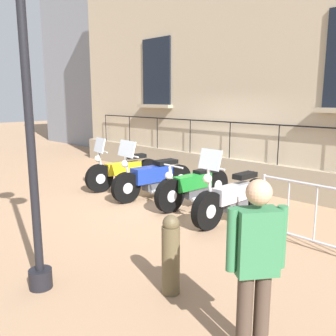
{
  "coord_description": "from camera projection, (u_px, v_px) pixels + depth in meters",
  "views": [
    {
      "loc": [
        5.78,
        5.52,
        2.31
      ],
      "look_at": [
        0.31,
        0.0,
        0.8
      ],
      "focal_mm": 38.78,
      "sensor_mm": 36.0,
      "label": 1
    }
  ],
  "objects": [
    {
      "name": "ground_plane",
      "position": [
        178.0,
        200.0,
        8.29
      ],
      "size": [
        60.0,
        60.0,
        0.0
      ],
      "primitive_type": "plane",
      "color": "#9E7A5B"
    },
    {
      "name": "building_facade",
      "position": [
        242.0,
        41.0,
        9.2
      ],
      "size": [
        0.82,
        13.11,
        7.67
      ],
      "color": "tan",
      "rests_on": "ground_plane"
    },
    {
      "name": "motorcycle_yellow",
      "position": [
        124.0,
        172.0,
        9.35
      ],
      "size": [
        2.13,
        0.69,
        1.35
      ],
      "color": "black",
      "rests_on": "ground_plane"
    },
    {
      "name": "motorcycle_blue",
      "position": [
        153.0,
        178.0,
        8.47
      ],
      "size": [
        2.21,
        0.73,
        1.39
      ],
      "color": "black",
      "rests_on": "ground_plane"
    },
    {
      "name": "motorcycle_green",
      "position": [
        194.0,
        187.0,
        7.81
      ],
      "size": [
        2.11,
        0.55,
        0.97
      ],
      "color": "black",
      "rests_on": "ground_plane"
    },
    {
      "name": "motorcycle_silver",
      "position": [
        233.0,
        198.0,
        6.87
      ],
      "size": [
        2.21,
        0.55,
        1.44
      ],
      "color": "black",
      "rests_on": "ground_plane"
    },
    {
      "name": "lamppost",
      "position": [
        23.0,
        38.0,
        3.92
      ],
      "size": [
        0.37,
        1.07,
        4.02
      ],
      "color": "black",
      "rests_on": "ground_plane"
    },
    {
      "name": "crowd_barrier",
      "position": [
        331.0,
        219.0,
        5.32
      ],
      "size": [
        0.14,
        2.34,
        1.05
      ],
      "color": "#B7B7BF",
      "rests_on": "ground_plane"
    },
    {
      "name": "bollard",
      "position": [
        171.0,
        254.0,
        4.28
      ],
      "size": [
        0.22,
        0.22,
        0.98
      ],
      "color": "brown",
      "rests_on": "ground_plane"
    },
    {
      "name": "pedestrian_standing",
      "position": [
        256.0,
        261.0,
        3.11
      ],
      "size": [
        0.45,
        0.39,
        1.65
      ],
      "color": "#47382D",
      "rests_on": "ground_plane"
    },
    {
      "name": "distant_building",
      "position": [
        126.0,
        35.0,
        18.67
      ],
      "size": [
        5.85,
        6.69,
        10.94
      ],
      "color": "gray",
      "rests_on": "ground_plane"
    }
  ]
}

